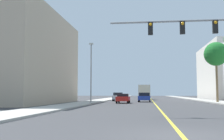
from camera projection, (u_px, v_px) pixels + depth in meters
The scene contains 11 objects.
ground at pixel (152, 101), 50.90m from camera, with size 192.00×192.00×0.00m, color #38383A.
sidewalk_left at pixel (101, 100), 52.06m from camera, with size 3.42×168.00×0.15m, color #B2ADA3.
sidewalk_right at pixel (207, 101), 49.75m from camera, with size 3.42×168.00×0.15m, color #9E9B93.
lane_marking_center at pixel (152, 101), 50.90m from camera, with size 0.16×144.00×0.01m, color yellow.
building_left_near at pixel (3, 59), 39.32m from camera, with size 16.42×21.81×12.39m, color tan.
street_lamp at pixel (91, 69), 37.06m from camera, with size 0.56×0.28×7.97m.
palm_far at pixel (216, 54), 40.65m from camera, with size 3.48×3.48×8.72m.
car_silver at pixel (118, 97), 50.26m from camera, with size 2.01×4.10×1.52m.
car_blue at pixel (144, 97), 44.73m from camera, with size 1.98×4.07×1.49m.
car_red at pixel (123, 98), 39.39m from camera, with size 1.76×4.29×1.33m.
delivery_truck at pixel (145, 92), 59.21m from camera, with size 2.47×7.67×3.09m.
Camera 1 is at (-1.19, -9.71, 1.43)m, focal length 44.65 mm.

